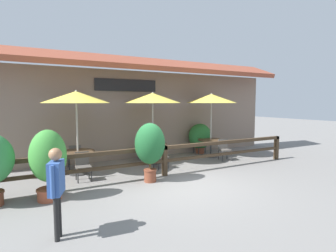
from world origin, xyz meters
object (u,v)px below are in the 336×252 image
at_px(chair_far_streetside, 224,149).
at_px(potted_plant_tall_tropical, 48,160).
at_px(dining_table_far, 211,143).
at_px(patio_umbrella_middle, 153,98).
at_px(patio_umbrella_near, 76,97).
at_px(chair_far_wallside, 200,143).
at_px(potted_plant_entrance_palm, 150,145).
at_px(chair_near_streetside, 83,165).
at_px(chair_middle_wallside, 144,148).
at_px(potted_plant_small_flowering, 200,137).
at_px(patio_umbrella_far, 211,99).
at_px(pedestrian, 56,181).
at_px(chair_near_wallside, 75,155).
at_px(chair_middle_streetside, 160,155).
at_px(dining_table_middle, 153,148).
at_px(dining_table_near, 78,156).

bearing_deg(chair_far_streetside, potted_plant_tall_tropical, -153.46).
bearing_deg(dining_table_far, patio_umbrella_middle, 179.36).
relative_size(patio_umbrella_near, chair_far_wallside, 3.22).
bearing_deg(potted_plant_tall_tropical, patio_umbrella_middle, 31.18).
distance_m(dining_table_far, potted_plant_entrance_palm, 4.30).
relative_size(chair_near_streetside, chair_middle_wallside, 1.00).
relative_size(dining_table_far, potted_plant_small_flowering, 0.80).
bearing_deg(patio_umbrella_far, chair_far_streetside, -84.40).
height_order(potted_plant_entrance_palm, pedestrian, potted_plant_entrance_palm).
xyz_separation_m(chair_near_wallside, potted_plant_tall_tropical, (-1.00, -2.85, 0.50)).
height_order(chair_middle_streetside, chair_middle_wallside, same).
relative_size(dining_table_middle, chair_far_streetside, 1.29).
distance_m(chair_middle_streetside, potted_plant_small_flowering, 3.22).
bearing_deg(chair_far_wallside, patio_umbrella_middle, 11.44).
bearing_deg(dining_table_middle, chair_near_streetside, -159.98).
bearing_deg(chair_middle_wallside, chair_far_wallside, -168.02).
bearing_deg(chair_far_wallside, dining_table_near, 5.92).
relative_size(chair_near_streetside, chair_near_wallside, 1.00).
distance_m(dining_table_near, dining_table_middle, 2.77).
relative_size(dining_table_near, chair_far_wallside, 1.29).
height_order(chair_near_streetside, chair_far_streetside, same).
xyz_separation_m(chair_middle_wallside, pedestrian, (-3.73, -5.07, 0.54)).
distance_m(dining_table_middle, chair_middle_streetside, 0.79).
bearing_deg(chair_far_streetside, patio_umbrella_far, 109.61).
bearing_deg(patio_umbrella_near, patio_umbrella_middle, 4.43).
distance_m(dining_table_far, chair_far_streetside, 0.81).
height_order(chair_middle_streetside, pedestrian, pedestrian).
bearing_deg(dining_table_far, patio_umbrella_far, -135.00).
xyz_separation_m(patio_umbrella_middle, potted_plant_entrance_palm, (-1.05, -2.08, -1.40)).
height_order(dining_table_middle, chair_far_streetside, chair_far_streetside).
bearing_deg(dining_table_far, potted_plant_tall_tropical, -160.86).
bearing_deg(dining_table_middle, dining_table_near, -175.57).
relative_size(patio_umbrella_near, chair_middle_wallside, 3.22).
bearing_deg(potted_plant_tall_tropical, chair_near_streetside, 51.67).
xyz_separation_m(chair_near_wallside, pedestrian, (-1.00, -4.87, 0.54)).
distance_m(chair_middle_wallside, pedestrian, 6.32).
xyz_separation_m(chair_middle_streetside, chair_far_streetside, (2.86, -0.04, 0.00)).
height_order(patio_umbrella_middle, chair_far_streetside, patio_umbrella_middle).
height_order(patio_umbrella_near, potted_plant_tall_tropical, patio_umbrella_near).
height_order(dining_table_middle, potted_plant_entrance_palm, potted_plant_entrance_palm).
height_order(chair_near_streetside, chair_middle_wallside, same).
bearing_deg(pedestrian, potted_plant_small_flowering, 146.52).
bearing_deg(chair_middle_wallside, chair_near_wallside, 16.65).
relative_size(chair_near_streetside, chair_far_wallside, 1.00).
distance_m(chair_middle_streetside, pedestrian, 5.12).
bearing_deg(chair_middle_wallside, potted_plant_entrance_palm, 82.70).
relative_size(patio_umbrella_near, potted_plant_entrance_palm, 1.57).
bearing_deg(patio_umbrella_near, chair_middle_streetside, -11.83).
relative_size(chair_near_wallside, dining_table_far, 0.78).
bearing_deg(potted_plant_entrance_palm, patio_umbrella_middle, 63.21).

